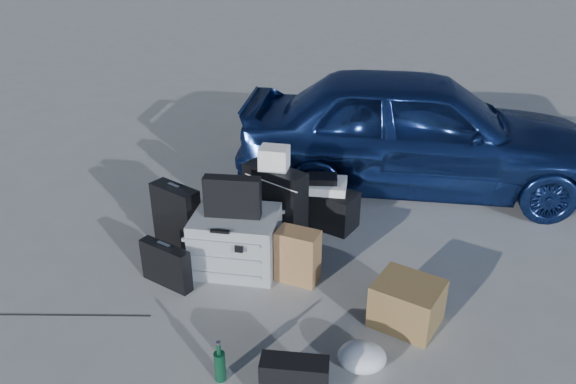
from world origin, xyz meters
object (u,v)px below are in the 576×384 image
object	(u,v)px
suitcase_right	(275,205)
car	(418,130)
green_bottle	(220,362)
briefcase	(166,265)
suitcase_left	(177,218)
duffel_bag	(320,206)
cardboard_box	(407,303)
pelican_case	(236,241)

from	to	relation	value
suitcase_right	car	bearing A→B (deg)	76.67
car	green_bottle	bearing A→B (deg)	156.18
briefcase	suitcase_left	distance (m)	0.53
duffel_bag	cardboard_box	bearing A→B (deg)	-35.98
car	briefcase	bearing A→B (deg)	136.47
duffel_bag	green_bottle	bearing A→B (deg)	-76.56
duffel_bag	pelican_case	bearing A→B (deg)	-101.28
car	suitcase_right	size ratio (longest dim) A/B	5.30
briefcase	duffel_bag	bearing A→B (deg)	71.92
suitcase_right	duffel_bag	bearing A→B (deg)	75.03
car	duffel_bag	distance (m)	1.33
suitcase_left	green_bottle	bearing A→B (deg)	-33.74
briefcase	green_bottle	xyz separation A→B (m)	(0.78, -0.75, -0.03)
briefcase	cardboard_box	xyz separation A→B (m)	(1.75, 0.13, -0.01)
car	pelican_case	xyz separation A→B (m)	(-1.11, -1.93, -0.36)
pelican_case	car	bearing A→B (deg)	50.63
duffel_bag	cardboard_box	xyz separation A→B (m)	(0.93, -1.13, -0.01)
pelican_case	suitcase_right	bearing A→B (deg)	63.81
pelican_case	duffel_bag	xyz separation A→B (m)	(0.42, 0.87, -0.06)
suitcase_right	green_bottle	size ratio (longest dim) A/B	2.41
suitcase_right	pelican_case	bearing A→B (deg)	-86.35
car	suitcase_left	distance (m)	2.50
pelican_case	cardboard_box	distance (m)	1.38
briefcase	suitcase_left	size ratio (longest dim) A/B	0.77
car	cardboard_box	world-z (taller)	car
car	suitcase_left	xyz separation A→B (m)	(-1.68, -1.83, -0.31)
pelican_case	cardboard_box	size ratio (longest dim) A/B	1.50
suitcase_left	suitcase_right	xyz separation A→B (m)	(0.71, 0.39, 0.05)
briefcase	suitcase_left	bearing A→B (deg)	123.88
pelican_case	suitcase_right	world-z (taller)	suitcase_right
suitcase_left	duffel_bag	xyz separation A→B (m)	(0.99, 0.78, -0.11)
pelican_case	suitcase_left	world-z (taller)	suitcase_left
suitcase_right	green_bottle	world-z (taller)	suitcase_right
suitcase_left	green_bottle	world-z (taller)	suitcase_left
duffel_bag	green_bottle	distance (m)	2.01
suitcase_right	cardboard_box	distance (m)	1.43
green_bottle	pelican_case	bearing A→B (deg)	108.64
pelican_case	cardboard_box	world-z (taller)	pelican_case
briefcase	suitcase_left	xyz separation A→B (m)	(-0.17, 0.49, 0.11)
suitcase_right	duffel_bag	world-z (taller)	suitcase_right
briefcase	suitcase_right	size ratio (longest dim) A/B	0.66
suitcase_left	cardboard_box	world-z (taller)	suitcase_left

